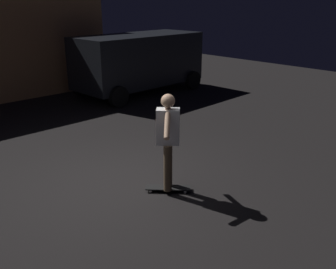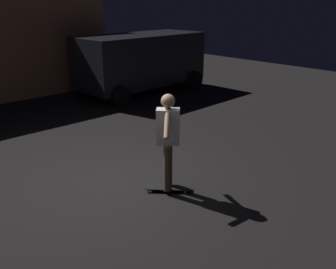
% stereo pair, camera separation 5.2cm
% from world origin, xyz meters
% --- Properties ---
extents(ground_plane, '(28.00, 28.00, 0.00)m').
position_xyz_m(ground_plane, '(0.00, 0.00, 0.00)').
color(ground_plane, black).
extents(parked_van, '(4.69, 2.39, 2.03)m').
position_xyz_m(parked_van, '(4.85, 5.21, 1.16)').
color(parked_van, black).
rests_on(parked_van, ground_plane).
extents(skateboard_ridden, '(0.69, 0.70, 0.07)m').
position_xyz_m(skateboard_ridden, '(0.53, -0.85, 0.06)').
color(skateboard_ridden, black).
rests_on(skateboard_ridden, ground_plane).
extents(skater, '(0.77, 0.75, 1.67)m').
position_xyz_m(skater, '(0.53, -0.85, 1.04)').
color(skater, brown).
rests_on(skater, skateboard_ridden).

